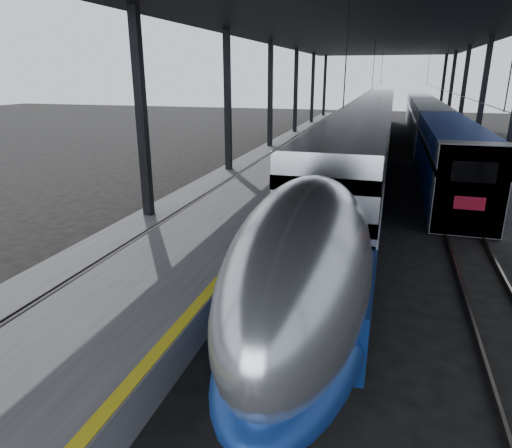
% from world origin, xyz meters
% --- Properties ---
extents(ground, '(160.00, 160.00, 0.00)m').
position_xyz_m(ground, '(0.00, 0.00, 0.00)').
color(ground, black).
rests_on(ground, ground).
extents(platform, '(6.00, 80.00, 1.00)m').
position_xyz_m(platform, '(-3.50, 20.00, 0.50)').
color(platform, '#4C4C4F').
rests_on(platform, ground).
extents(yellow_strip, '(0.30, 80.00, 0.01)m').
position_xyz_m(yellow_strip, '(-0.70, 20.00, 1.00)').
color(yellow_strip, gold).
rests_on(yellow_strip, platform).
extents(rails, '(6.52, 80.00, 0.16)m').
position_xyz_m(rails, '(4.50, 20.00, 0.08)').
color(rails, slate).
rests_on(rails, ground).
extents(canopy, '(18.00, 75.00, 9.47)m').
position_xyz_m(canopy, '(1.90, 20.00, 9.12)').
color(canopy, black).
rests_on(canopy, ground).
extents(tgv_train, '(3.18, 65.20, 4.56)m').
position_xyz_m(tgv_train, '(2.00, 25.53, 2.13)').
color(tgv_train, '#AAACB1').
rests_on(tgv_train, ground).
extents(second_train, '(2.85, 56.05, 3.93)m').
position_xyz_m(second_train, '(7.00, 35.79, 1.99)').
color(second_train, navy).
rests_on(second_train, ground).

